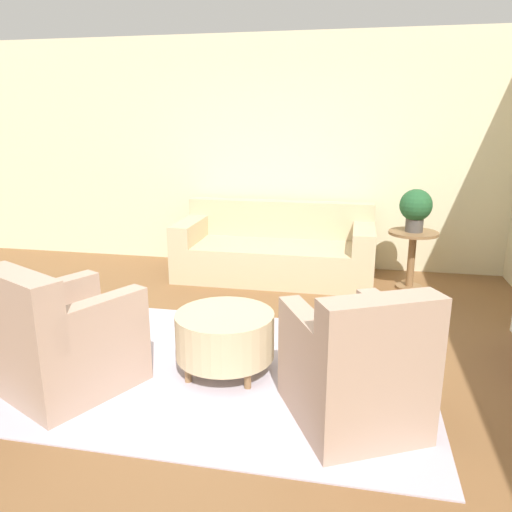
% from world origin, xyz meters
% --- Properties ---
extents(ground_plane, '(16.00, 16.00, 0.00)m').
position_xyz_m(ground_plane, '(0.00, 0.00, 0.00)').
color(ground_plane, brown).
extents(wall_back, '(9.82, 0.12, 2.80)m').
position_xyz_m(wall_back, '(0.00, 2.97, 1.40)').
color(wall_back, beige).
rests_on(wall_back, ground_plane).
extents(rug, '(3.05, 2.13, 0.01)m').
position_xyz_m(rug, '(0.00, 0.00, 0.01)').
color(rug, '#BCB2C1').
rests_on(rug, ground_plane).
extents(couch, '(2.26, 0.98, 0.86)m').
position_xyz_m(couch, '(0.01, 2.37, 0.31)').
color(couch, '#C6B289').
rests_on(couch, ground_plane).
extents(armchair_left, '(0.99, 1.04, 0.90)m').
position_xyz_m(armchair_left, '(-0.97, -0.48, 0.36)').
color(armchair_left, tan).
rests_on(armchair_left, rug).
extents(armchair_right, '(0.99, 1.04, 0.90)m').
position_xyz_m(armchair_right, '(0.97, -0.48, 0.36)').
color(armchair_right, tan).
rests_on(armchair_right, rug).
extents(ottoman_table, '(0.72, 0.72, 0.45)m').
position_xyz_m(ottoman_table, '(0.03, -0.01, 0.29)').
color(ottoman_table, '#C6B289').
rests_on(ottoman_table, rug).
extents(side_table, '(0.53, 0.53, 0.65)m').
position_xyz_m(side_table, '(1.55, 2.23, 0.44)').
color(side_table, olive).
rests_on(side_table, ground_plane).
extents(potted_plant_on_side_table, '(0.34, 0.34, 0.46)m').
position_xyz_m(potted_plant_on_side_table, '(1.55, 2.23, 0.91)').
color(potted_plant_on_side_table, '#4C4742').
rests_on(potted_plant_on_side_table, side_table).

